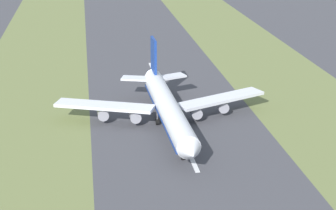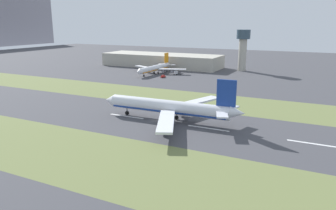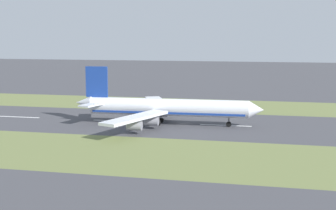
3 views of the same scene
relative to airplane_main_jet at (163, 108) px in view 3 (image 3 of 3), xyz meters
The scene contains 7 objects.
ground_plane 9.63m from the airplane_main_jet, 113.54° to the left, with size 800.00×800.00×0.00m, color #424247.
grass_median_west 48.86m from the airplane_main_jet, behind, with size 40.00×600.00×0.01m, color olive.
grass_median_east 42.98m from the airplane_main_jet, ahead, with size 40.00×600.00×0.01m, color olive.
centreline_dash_near 58.48m from the airplane_main_jet, 92.96° to the right, with size 1.20×18.00×0.01m, color silver.
centreline_dash_mid 19.30m from the airplane_main_jet, 99.41° to the right, with size 1.20×18.00×0.01m, color silver.
centreline_dash_far 22.91m from the airplane_main_jet, 97.80° to the left, with size 1.20×18.00×0.01m, color silver.
airplane_main_jet is the anchor object (origin of this frame).
Camera 3 is at (161.20, 29.49, 31.30)m, focal length 50.00 mm.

